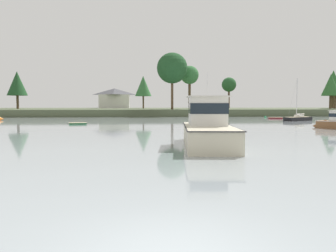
{
  "coord_description": "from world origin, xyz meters",
  "views": [
    {
      "loc": [
        -0.66,
        -6.11,
        2.81
      ],
      "look_at": [
        2.28,
        24.91,
        0.82
      ],
      "focal_mm": 35.34,
      "sensor_mm": 36.0,
      "label": 1
    }
  ],
  "objects_px": {
    "sailboat_black": "(298,120)",
    "mooring_buoy_green": "(265,117)",
    "cruiser_cream": "(207,133)",
    "dinghy_green": "(78,124)",
    "dinghy_maroon": "(275,118)"
  },
  "relations": [
    {
      "from": "sailboat_black",
      "to": "mooring_buoy_green",
      "type": "distance_m",
      "value": 15.34
    },
    {
      "from": "cruiser_cream",
      "to": "sailboat_black",
      "type": "height_order",
      "value": "sailboat_black"
    },
    {
      "from": "sailboat_black",
      "to": "dinghy_green",
      "type": "bearing_deg",
      "value": -168.38
    },
    {
      "from": "dinghy_green",
      "to": "mooring_buoy_green",
      "type": "relative_size",
      "value": 4.85
    },
    {
      "from": "dinghy_green",
      "to": "mooring_buoy_green",
      "type": "distance_m",
      "value": 43.71
    },
    {
      "from": "cruiser_cream",
      "to": "sailboat_black",
      "type": "distance_m",
      "value": 40.73
    },
    {
      "from": "sailboat_black",
      "to": "mooring_buoy_green",
      "type": "relative_size",
      "value": 14.28
    },
    {
      "from": "cruiser_cream",
      "to": "dinghy_green",
      "type": "height_order",
      "value": "cruiser_cream"
    },
    {
      "from": "sailboat_black",
      "to": "dinghy_green",
      "type": "distance_m",
      "value": 37.85
    },
    {
      "from": "sailboat_black",
      "to": "dinghy_maroon",
      "type": "bearing_deg",
      "value": 93.48
    },
    {
      "from": "cruiser_cream",
      "to": "sailboat_black",
      "type": "bearing_deg",
      "value": 54.55
    },
    {
      "from": "dinghy_maroon",
      "to": "cruiser_cream",
      "type": "bearing_deg",
      "value": -119.0
    },
    {
      "from": "dinghy_green",
      "to": "dinghy_maroon",
      "type": "relative_size",
      "value": 0.9
    },
    {
      "from": "sailboat_black",
      "to": "cruiser_cream",
      "type": "bearing_deg",
      "value": -125.45
    },
    {
      "from": "cruiser_cream",
      "to": "sailboat_black",
      "type": "relative_size",
      "value": 1.38
    }
  ]
}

